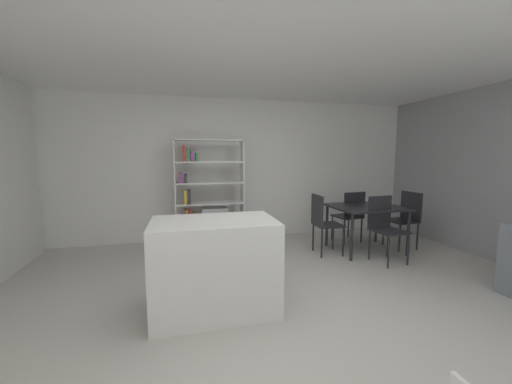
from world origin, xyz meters
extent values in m
plane|color=beige|center=(0.00, 0.00, 0.00)|extent=(10.06, 10.06, 0.00)
cube|color=white|center=(0.00, 0.00, 2.60)|extent=(7.31, 5.77, 0.06)
cube|color=white|center=(0.00, 2.86, 1.28)|extent=(7.31, 0.06, 2.57)
cube|color=silver|center=(-0.51, 0.20, 0.46)|extent=(1.19, 0.74, 0.91)
cube|color=white|center=(-0.92, 2.45, 0.90)|extent=(0.02, 0.33, 1.80)
cube|color=white|center=(0.21, 2.45, 0.90)|extent=(0.02, 0.33, 1.80)
cube|color=white|center=(-0.36, 2.45, 1.79)|extent=(1.16, 0.33, 0.02)
cube|color=white|center=(-0.36, 2.45, 0.01)|extent=(1.16, 0.33, 0.02)
cube|color=white|center=(-0.36, 2.45, 0.37)|extent=(1.11, 0.33, 0.02)
cube|color=white|center=(-0.36, 2.45, 0.73)|extent=(1.11, 0.33, 0.02)
cube|color=white|center=(-0.36, 2.45, 1.08)|extent=(1.11, 0.33, 0.02)
cube|color=white|center=(-0.36, 2.45, 1.43)|extent=(1.11, 0.33, 0.02)
cube|color=gold|center=(-0.84, 2.45, 0.10)|extent=(0.03, 0.27, 0.15)
cube|color=#38383D|center=(-0.78, 2.45, 0.12)|extent=(0.06, 0.27, 0.20)
cube|color=#8E4793|center=(-0.72, 2.45, 0.12)|extent=(0.04, 0.27, 0.20)
cube|color=orange|center=(-0.76, 2.45, 0.51)|extent=(0.04, 0.27, 0.25)
cube|color=red|center=(-0.70, 2.45, 0.51)|extent=(0.04, 0.27, 0.24)
cube|color=gold|center=(-0.64, 2.45, 0.48)|extent=(0.04, 0.27, 0.18)
cube|color=gold|center=(-0.76, 2.45, 0.85)|extent=(0.05, 0.27, 0.22)
cube|color=#38383D|center=(-0.70, 2.45, 0.85)|extent=(0.05, 0.27, 0.22)
cube|color=#8E4793|center=(-0.83, 2.45, 1.17)|extent=(0.06, 0.27, 0.16)
cube|color=#38383D|center=(-0.76, 2.45, 1.16)|extent=(0.05, 0.27, 0.14)
cube|color=red|center=(-0.77, 2.45, 1.57)|extent=(0.05, 0.27, 0.26)
cube|color=#338E4C|center=(-0.70, 2.45, 1.55)|extent=(0.03, 0.27, 0.22)
cube|color=#8E4793|center=(-0.64, 2.45, 1.53)|extent=(0.05, 0.27, 0.17)
cube|color=#338E4C|center=(-0.56, 2.45, 1.52)|extent=(0.04, 0.27, 0.15)
cube|color=#B7BABC|center=(-0.28, 2.45, 0.52)|extent=(0.44, 0.29, 0.26)
cube|color=#232328|center=(2.06, 1.51, 0.72)|extent=(1.09, 0.89, 0.03)
cylinder|color=#232328|center=(1.57, 1.13, 0.35)|extent=(0.04, 0.04, 0.70)
cylinder|color=#232328|center=(2.54, 1.13, 0.35)|extent=(0.04, 0.04, 0.70)
cylinder|color=#232328|center=(1.57, 1.90, 0.35)|extent=(0.04, 0.04, 0.70)
cylinder|color=#232328|center=(2.54, 1.90, 0.35)|extent=(0.04, 0.04, 0.70)
cube|color=#232328|center=(2.06, 2.08, 0.45)|extent=(0.47, 0.47, 0.03)
cube|color=#232328|center=(2.08, 1.89, 0.69)|extent=(0.42, 0.08, 0.45)
cylinder|color=#232328|center=(2.21, 2.28, 0.22)|extent=(0.03, 0.03, 0.44)
cylinder|color=#232328|center=(1.85, 2.24, 0.22)|extent=(0.03, 0.03, 0.44)
cylinder|color=#232328|center=(2.26, 1.92, 0.22)|extent=(0.03, 0.03, 0.44)
cylinder|color=#232328|center=(1.90, 1.88, 0.22)|extent=(0.03, 0.03, 0.44)
cube|color=#232328|center=(2.06, 0.95, 0.46)|extent=(0.46, 0.47, 0.03)
cube|color=#232328|center=(2.03, 1.15, 0.71)|extent=(0.41, 0.08, 0.47)
cylinder|color=#232328|center=(1.90, 0.74, 0.22)|extent=(0.03, 0.03, 0.45)
cylinder|color=#232328|center=(2.25, 0.78, 0.22)|extent=(0.03, 0.03, 0.45)
cylinder|color=#232328|center=(1.86, 1.11, 0.22)|extent=(0.03, 0.03, 0.45)
cylinder|color=#232328|center=(2.21, 1.15, 0.22)|extent=(0.03, 0.03, 0.45)
cube|color=#232328|center=(2.72, 1.51, 0.46)|extent=(0.42, 0.45, 0.03)
cube|color=#232328|center=(2.91, 1.52, 0.70)|extent=(0.04, 0.44, 0.47)
cylinder|color=#232328|center=(2.54, 1.70, 0.22)|extent=(0.03, 0.03, 0.44)
cylinder|color=#232328|center=(2.55, 1.32, 0.22)|extent=(0.03, 0.03, 0.44)
cylinder|color=#232328|center=(2.89, 1.71, 0.22)|extent=(0.03, 0.03, 0.44)
cylinder|color=#232328|center=(2.90, 1.33, 0.22)|extent=(0.03, 0.03, 0.44)
cube|color=#232328|center=(1.39, 1.51, 0.46)|extent=(0.43, 0.43, 0.03)
cube|color=#232328|center=(1.20, 1.52, 0.71)|extent=(0.05, 0.41, 0.46)
cylinder|color=#232328|center=(1.56, 1.33, 0.22)|extent=(0.03, 0.03, 0.45)
cylinder|color=#232328|center=(1.57, 1.68, 0.22)|extent=(0.03, 0.03, 0.45)
cylinder|color=#232328|center=(1.21, 1.35, 0.22)|extent=(0.03, 0.03, 0.45)
cylinder|color=#232328|center=(1.23, 1.70, 0.22)|extent=(0.03, 0.03, 0.45)
camera|label=1|loc=(-0.78, -2.63, 1.53)|focal=20.82mm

